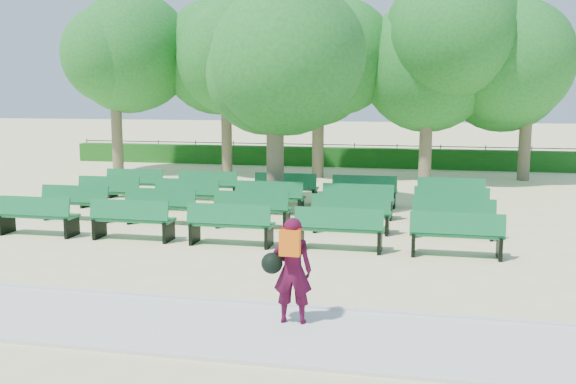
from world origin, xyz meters
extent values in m
plane|color=beige|center=(0.00, 0.00, 0.00)|extent=(120.00, 120.00, 0.00)
cube|color=silver|center=(0.00, -7.40, 0.03)|extent=(30.00, 2.20, 0.06)
cube|color=silver|center=(0.00, -6.25, 0.05)|extent=(30.00, 0.12, 0.10)
cube|color=#185717|center=(0.00, 14.00, 0.45)|extent=(26.00, 0.70, 0.90)
cube|color=#126834|center=(0.00, 0.72, 0.49)|extent=(2.00, 0.67, 0.07)
cube|color=#126834|center=(0.00, 0.48, 0.77)|extent=(1.98, 0.28, 0.46)
cylinder|color=brown|center=(0.01, 2.03, 1.50)|extent=(0.51, 0.51, 3.00)
ellipsoid|color=#1E7024|center=(0.01, 2.03, 4.17)|extent=(4.27, 4.27, 3.84)
imported|color=#400921|center=(2.39, -6.97, 0.87)|extent=(0.62, 0.43, 1.62)
cube|color=orange|center=(2.39, -7.15, 1.33)|extent=(0.30, 0.15, 0.38)
sphere|color=black|center=(2.09, -7.03, 0.98)|extent=(0.32, 0.32, 0.32)
camera|label=1|loc=(4.27, -16.09, 3.52)|focal=40.00mm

